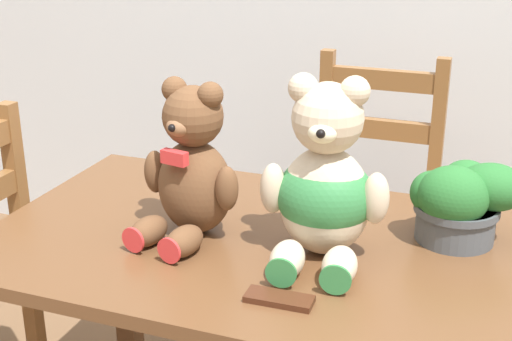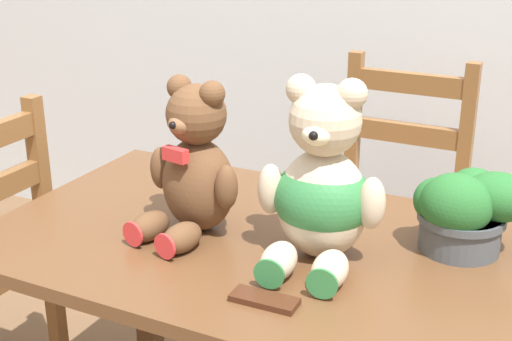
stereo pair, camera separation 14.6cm
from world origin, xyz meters
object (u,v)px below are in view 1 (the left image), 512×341
object	(u,v)px
wooden_chair_behind	(367,225)
teddy_bear_right	(325,186)
potted_plant	(461,200)
chocolate_bar	(279,299)
teddy_bear_left	(191,170)

from	to	relation	value
wooden_chair_behind	teddy_bear_right	bearing A→B (deg)	93.60
teddy_bear_right	potted_plant	world-z (taller)	teddy_bear_right
potted_plant	chocolate_bar	distance (m)	0.47
teddy_bear_right	potted_plant	size ratio (longest dim) A/B	1.60
teddy_bear_left	chocolate_bar	world-z (taller)	teddy_bear_left
teddy_bear_right	teddy_bear_left	bearing A→B (deg)	-5.19
teddy_bear_left	chocolate_bar	xyz separation A→B (m)	(0.27, -0.21, -0.14)
wooden_chair_behind	chocolate_bar	world-z (taller)	wooden_chair_behind
teddy_bear_right	chocolate_bar	xyz separation A→B (m)	(-0.02, -0.21, -0.14)
wooden_chair_behind	teddy_bear_right	xyz separation A→B (m)	(0.04, -0.70, 0.40)
teddy_bear_left	teddy_bear_right	bearing A→B (deg)	-168.65
potted_plant	teddy_bear_right	bearing A→B (deg)	-148.04
wooden_chair_behind	potted_plant	bearing A→B (deg)	118.49
potted_plant	chocolate_bar	size ratio (longest dim) A/B	1.88
teddy_bear_left	teddy_bear_right	xyz separation A→B (m)	(0.29, 0.00, 0.00)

